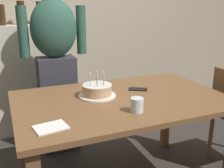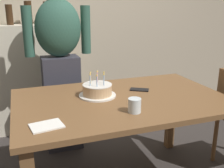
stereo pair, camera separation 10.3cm
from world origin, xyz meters
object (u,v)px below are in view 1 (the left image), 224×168
birthday_cake (97,91)px  cell_phone (138,89)px  water_glass_near (137,105)px  person_man_bearded (56,62)px  napkin_stack (51,127)px

birthday_cake → cell_phone: birthday_cake is taller
birthday_cake → cell_phone: (0.35, 0.03, -0.04)m
water_glass_near → cell_phone: size_ratio=0.63×
birthday_cake → water_glass_near: (0.13, -0.37, 0.00)m
water_glass_near → person_man_bearded: person_man_bearded is taller
birthday_cake → person_man_bearded: 0.70m
napkin_stack → person_man_bearded: 1.10m
cell_phone → person_man_bearded: size_ratio=0.09×
birthday_cake → water_glass_near: birthday_cake is taller
water_glass_near → napkin_stack: size_ratio=0.52×
water_glass_near → napkin_stack: water_glass_near is taller
cell_phone → napkin_stack: bearing=-120.1°
cell_phone → napkin_stack: same height
napkin_stack → birthday_cake: bearing=43.7°
water_glass_near → napkin_stack: bearing=-177.6°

